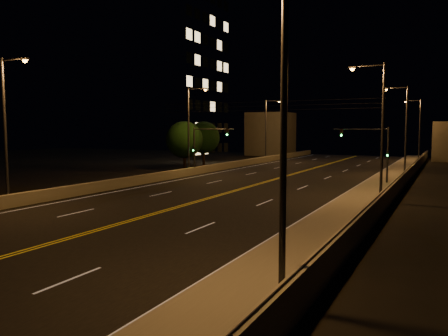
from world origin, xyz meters
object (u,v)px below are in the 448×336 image
at_px(streetlight_0, 275,114).
at_px(streetlight_3, 418,126).
at_px(streetlight_6, 267,126).
at_px(building_tower, 149,78).
at_px(streetlight_2, 404,125).
at_px(tree_1, 204,138).
at_px(streetlight_4, 7,123).
at_px(streetlight_1, 379,123).
at_px(tree_0, 184,140).
at_px(streetlight_5, 190,125).
at_px(traffic_signal_left, 202,145).
at_px(traffic_signal_right, 376,148).

relative_size(streetlight_0, streetlight_3, 1.00).
bearing_deg(streetlight_6, building_tower, -172.36).
distance_m(streetlight_2, tree_1, 27.91).
height_order(streetlight_0, streetlight_4, same).
bearing_deg(streetlight_0, streetlight_1, 90.00).
bearing_deg(tree_0, tree_1, 105.52).
bearing_deg(streetlight_4, streetlight_5, 90.00).
bearing_deg(building_tower, streetlight_5, -44.14).
bearing_deg(building_tower, streetlight_4, -64.08).
bearing_deg(traffic_signal_left, streetlight_0, -56.55).
relative_size(streetlight_0, streetlight_5, 1.00).
height_order(streetlight_0, streetlight_1, same).
relative_size(streetlight_1, streetlight_5, 1.00).
height_order(building_tower, tree_0, building_tower).
bearing_deg(streetlight_0, streetlight_5, 125.49).
height_order(streetlight_4, tree_0, streetlight_4).
height_order(traffic_signal_right, traffic_signal_left, same).
bearing_deg(traffic_signal_left, streetlight_4, -92.97).
height_order(streetlight_1, streetlight_6, same).
bearing_deg(traffic_signal_left, streetlight_1, -26.35).
bearing_deg(streetlight_4, streetlight_3, 68.89).
bearing_deg(streetlight_4, tree_1, 99.44).
relative_size(streetlight_1, building_tower, 0.34).
xyz_separation_m(streetlight_1, traffic_signal_left, (-20.26, 10.04, -2.15)).
height_order(streetlight_3, streetlight_6, same).
distance_m(traffic_signal_left, building_tower, 31.71).
bearing_deg(streetlight_6, traffic_signal_left, -86.93).
distance_m(streetlight_2, traffic_signal_right, 8.87).
bearing_deg(streetlight_5, streetlight_4, -90.00).
bearing_deg(tree_0, streetlight_3, 48.91).
height_order(streetlight_5, tree_0, streetlight_5).
distance_m(traffic_signal_right, building_tower, 46.73).
distance_m(building_tower, tree_1, 19.45).
height_order(streetlight_0, streetlight_3, same).
xyz_separation_m(streetlight_0, traffic_signal_right, (-1.62, 30.67, -2.15)).
bearing_deg(tree_0, traffic_signal_right, -8.74).
relative_size(streetlight_0, tree_1, 1.55).
bearing_deg(streetlight_4, streetlight_0, -18.57).
xyz_separation_m(streetlight_5, building_tower, (-21.06, 20.44, 8.48)).
height_order(building_tower, tree_1, building_tower).
height_order(streetlight_4, tree_1, streetlight_4).
bearing_deg(traffic_signal_right, traffic_signal_left, 180.00).
distance_m(streetlight_2, building_tower, 44.86).
xyz_separation_m(traffic_signal_right, tree_1, (-25.90, 12.84, 0.50)).
bearing_deg(tree_0, streetlight_5, -50.02).
bearing_deg(streetlight_5, streetlight_0, -54.51).
bearing_deg(streetlight_4, streetlight_6, 90.00).
bearing_deg(streetlight_4, tree_0, 97.30).
relative_size(building_tower, tree_0, 4.73).
distance_m(streetlight_6, tree_1, 11.69).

